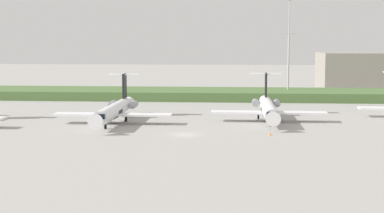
{
  "coord_description": "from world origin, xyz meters",
  "views": [
    {
      "loc": [
        8.58,
        -96.71,
        16.12
      ],
      "look_at": [
        0.0,
        15.79,
        3.0
      ],
      "focal_mm": 53.58,
      "sensor_mm": 36.0,
      "label": 1
    }
  ],
  "objects_px": {
    "antenna_mast": "(289,58)",
    "safety_cone_front_marker": "(270,134)",
    "regional_jet_second": "(115,110)",
    "regional_jet_third": "(268,108)"
  },
  "relations": [
    {
      "from": "regional_jet_third",
      "to": "antenna_mast",
      "type": "relative_size",
      "value": 1.13
    },
    {
      "from": "antenna_mast",
      "to": "safety_cone_front_marker",
      "type": "height_order",
      "value": "antenna_mast"
    },
    {
      "from": "regional_jet_second",
      "to": "antenna_mast",
      "type": "bearing_deg",
      "value": 52.86
    },
    {
      "from": "antenna_mast",
      "to": "safety_cone_front_marker",
      "type": "distance_m",
      "value": 64.7
    },
    {
      "from": "regional_jet_second",
      "to": "regional_jet_third",
      "type": "height_order",
      "value": "same"
    },
    {
      "from": "regional_jet_third",
      "to": "antenna_mast",
      "type": "distance_m",
      "value": 46.53
    },
    {
      "from": "antenna_mast",
      "to": "safety_cone_front_marker",
      "type": "relative_size",
      "value": 49.71
    },
    {
      "from": "regional_jet_second",
      "to": "safety_cone_front_marker",
      "type": "height_order",
      "value": "regional_jet_second"
    },
    {
      "from": "regional_jet_second",
      "to": "antenna_mast",
      "type": "distance_m",
      "value": 63.75
    },
    {
      "from": "regional_jet_third",
      "to": "antenna_mast",
      "type": "bearing_deg",
      "value": 80.0
    }
  ]
}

